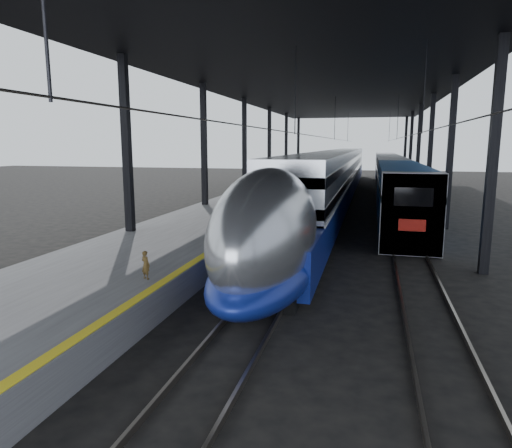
% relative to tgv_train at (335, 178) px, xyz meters
% --- Properties ---
extents(ground, '(160.00, 160.00, 0.00)m').
position_rel_tgv_train_xyz_m(ground, '(-2.00, -27.45, -2.09)').
color(ground, black).
rests_on(ground, ground).
extents(platform, '(6.00, 80.00, 1.00)m').
position_rel_tgv_train_xyz_m(platform, '(-5.50, -7.45, -1.59)').
color(platform, '#4C4C4F').
rests_on(platform, ground).
extents(yellow_strip, '(0.30, 80.00, 0.01)m').
position_rel_tgv_train_xyz_m(yellow_strip, '(-2.70, -7.45, -1.08)').
color(yellow_strip, gold).
rests_on(yellow_strip, platform).
extents(rails, '(6.52, 80.00, 0.16)m').
position_rel_tgv_train_xyz_m(rails, '(2.50, -7.45, -2.01)').
color(rails, slate).
rests_on(rails, ground).
extents(canopy, '(18.00, 75.00, 9.47)m').
position_rel_tgv_train_xyz_m(canopy, '(-0.10, -7.45, 7.03)').
color(canopy, black).
rests_on(canopy, ground).
extents(tgv_train, '(3.12, 65.20, 4.47)m').
position_rel_tgv_train_xyz_m(tgv_train, '(0.00, 0.00, 0.00)').
color(tgv_train, '#A9ACB0').
rests_on(tgv_train, ground).
extents(second_train, '(2.76, 56.05, 3.80)m').
position_rel_tgv_train_xyz_m(second_train, '(5.00, 6.76, -0.16)').
color(second_train, '#164B93').
rests_on(second_train, ground).
extents(child, '(0.38, 0.32, 0.88)m').
position_rel_tgv_train_xyz_m(child, '(-3.34, -29.43, -0.65)').
color(child, '#483518').
rests_on(child, platform).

